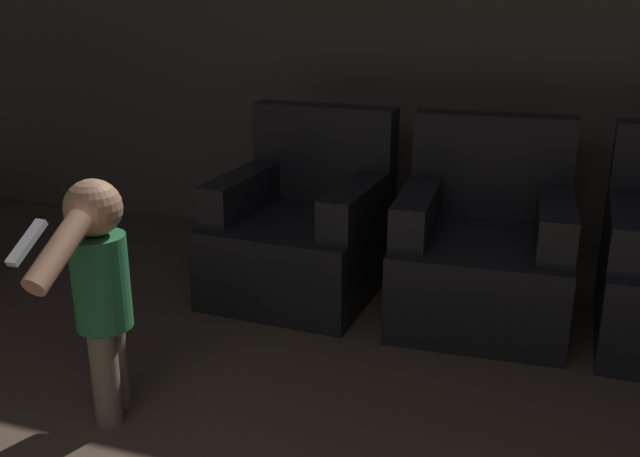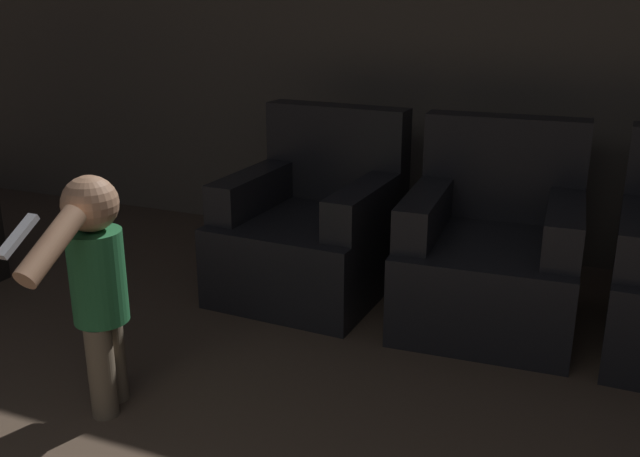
% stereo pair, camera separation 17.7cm
% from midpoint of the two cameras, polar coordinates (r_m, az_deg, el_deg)
% --- Properties ---
extents(wall_back, '(8.40, 0.05, 2.60)m').
position_cam_midpoint_polar(wall_back, '(4.26, 12.47, 15.24)').
color(wall_back, '#51493F').
rests_on(wall_back, ground_plane).
extents(armchair_left, '(0.83, 0.92, 0.93)m').
position_cam_midpoint_polar(armchair_left, '(3.74, 0.80, -0.13)').
color(armchair_left, black).
rests_on(armchair_left, ground_plane).
extents(armchair_middle, '(0.83, 0.92, 0.93)m').
position_cam_midpoint_polar(armchair_middle, '(3.52, 14.95, -1.98)').
color(armchair_middle, black).
rests_on(armchair_middle, ground_plane).
extents(person_toddler, '(0.20, 0.61, 0.91)m').
position_cam_midpoint_polar(person_toddler, '(2.65, -15.66, -3.79)').
color(person_toddler, brown).
rests_on(person_toddler, ground_plane).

